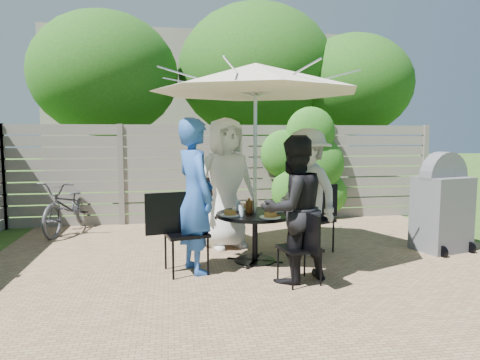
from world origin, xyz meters
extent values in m
plane|color=#294C17|center=(0.00, 0.00, 0.00)|extent=(60.00, 60.00, 0.00)
cube|color=#977B58|center=(0.00, 0.50, 0.01)|extent=(7.00, 6.00, 0.02)
cube|color=gray|center=(0.00, 3.00, 0.93)|extent=(8.00, 0.10, 1.85)
ellipsoid|color=#1B5E15|center=(1.40, 2.85, 0.90)|extent=(1.20, 0.70, 1.80)
cube|color=gray|center=(0.00, 12.00, 2.50)|extent=(10.00, 6.00, 5.00)
ellipsoid|color=#1D4B11|center=(-2.50, 5.00, 2.97)|extent=(3.20, 3.20, 2.72)
ellipsoid|color=#1D4B11|center=(1.00, 5.50, 3.18)|extent=(3.80, 3.80, 3.23)
ellipsoid|color=#1D4B11|center=(3.20, 4.80, 2.83)|extent=(2.80, 2.80, 2.38)
cylinder|color=black|center=(-0.06, 0.36, 0.64)|extent=(1.27, 1.27, 0.03)
cylinder|color=black|center=(-0.06, 0.36, 0.32)|extent=(0.07, 0.07, 0.64)
cylinder|color=black|center=(-0.06, 0.36, 0.02)|extent=(0.53, 0.53, 0.04)
cylinder|color=silver|center=(-0.06, 0.36, 1.20)|extent=(0.05, 0.05, 2.41)
cone|color=beige|center=(-0.06, 0.36, 2.36)|extent=(3.34, 3.34, 0.37)
cube|color=black|center=(-0.37, 1.25, 0.49)|extent=(0.62, 0.62, 0.04)
cube|color=black|center=(-0.46, 1.47, 0.75)|extent=(0.21, 0.45, 0.49)
imported|color=silver|center=(-0.33, 1.14, 0.95)|extent=(1.08, 0.88, 1.90)
cube|color=black|center=(-0.95, 0.04, 0.49)|extent=(0.57, 0.57, 0.04)
cube|color=black|center=(-1.18, -0.01, 0.75)|extent=(0.47, 0.13, 0.49)
imported|color=#2652A7|center=(-0.84, 0.08, 0.93)|extent=(0.64, 0.78, 1.85)
cube|color=black|center=(0.26, -0.54, 0.41)|extent=(0.48, 0.48, 0.03)
cube|color=black|center=(0.30, -0.74, 0.63)|extent=(0.11, 0.40, 0.41)
imported|color=black|center=(0.22, -0.43, 0.82)|extent=(0.96, 0.86, 1.65)
cube|color=black|center=(0.84, 0.67, 0.47)|extent=(0.60, 0.60, 0.04)
cube|color=black|center=(1.05, 0.77, 0.71)|extent=(0.43, 0.22, 0.47)
imported|color=#B0B0AB|center=(0.73, 0.63, 0.87)|extent=(0.98, 1.27, 1.74)
cylinder|color=white|center=(-0.18, 0.70, 0.66)|extent=(0.26, 0.26, 0.01)
cylinder|color=#A2782F|center=(-0.18, 0.70, 0.69)|extent=(0.15, 0.15, 0.05)
cylinder|color=white|center=(-0.40, 0.24, 0.66)|extent=(0.26, 0.26, 0.01)
cylinder|color=#A2782F|center=(-0.40, 0.24, 0.69)|extent=(0.15, 0.15, 0.05)
cylinder|color=white|center=(0.06, 0.02, 0.66)|extent=(0.26, 0.26, 0.01)
cylinder|color=#A2782F|center=(0.06, 0.02, 0.69)|extent=(0.15, 0.15, 0.05)
cylinder|color=white|center=(0.28, 0.48, 0.66)|extent=(0.26, 0.26, 0.01)
cylinder|color=#A2782F|center=(0.28, 0.48, 0.69)|extent=(0.15, 0.15, 0.05)
cylinder|color=silver|center=(-0.24, 0.57, 0.72)|extent=(0.07, 0.07, 0.14)
cylinder|color=silver|center=(-0.27, 0.17, 0.72)|extent=(0.07, 0.07, 0.14)
cylinder|color=silver|center=(0.13, 0.15, 0.72)|extent=(0.07, 0.07, 0.14)
cylinder|color=silver|center=(0.15, 0.54, 0.72)|extent=(0.07, 0.07, 0.14)
cylinder|color=#59280C|center=(-0.13, 0.38, 0.73)|extent=(0.09, 0.09, 0.16)
cylinder|color=#C6B293|center=(-0.04, 0.60, 0.71)|extent=(0.08, 0.08, 0.12)
imported|color=#333338|center=(-2.82, 2.60, 0.45)|extent=(0.97, 1.80, 0.90)
cube|color=#4F5054|center=(2.66, 0.45, 0.53)|extent=(0.80, 0.69, 1.07)
cylinder|color=#4F5054|center=(2.66, 0.45, 1.07)|extent=(0.73, 0.38, 0.70)
camera|label=1|loc=(-1.13, -4.96, 1.65)|focal=32.00mm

